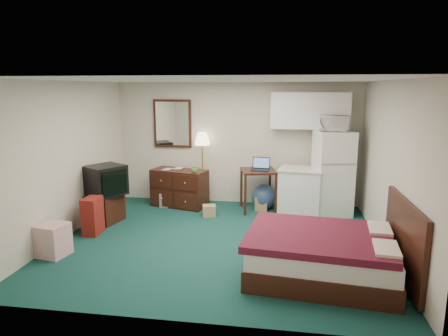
% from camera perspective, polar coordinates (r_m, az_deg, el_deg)
% --- Properties ---
extents(floor, '(5.00, 4.50, 0.01)m').
position_cam_1_polar(floor, '(6.43, -0.67, -10.39)').
color(floor, '#0A2F2D').
rests_on(floor, ground).
extents(ceiling, '(5.00, 4.50, 0.01)m').
position_cam_1_polar(ceiling, '(5.97, -0.72, 12.48)').
color(ceiling, silver).
rests_on(ceiling, walls).
extents(walls, '(5.01, 4.51, 2.50)m').
position_cam_1_polar(walls, '(6.08, -0.69, 0.62)').
color(walls, silver).
rests_on(walls, floor).
extents(mirror, '(0.80, 0.06, 1.00)m').
position_cam_1_polar(mirror, '(8.47, -7.36, 6.32)').
color(mirror, white).
rests_on(mirror, walls).
extents(upper_cabinets, '(1.50, 0.35, 0.70)m').
position_cam_1_polar(upper_cabinets, '(8.00, 12.17, 8.02)').
color(upper_cabinets, white).
rests_on(upper_cabinets, walls).
extents(headboard, '(0.06, 1.56, 1.00)m').
position_cam_1_polar(headboard, '(5.44, 24.32, -9.40)').
color(headboard, black).
rests_on(headboard, walls).
extents(dresser, '(1.20, 0.77, 0.76)m').
position_cam_1_polar(dresser, '(8.20, -6.36, -2.85)').
color(dresser, black).
rests_on(dresser, floor).
extents(floor_lamp, '(0.37, 0.37, 1.49)m').
position_cam_1_polar(floor_lamp, '(8.28, -3.09, -0.05)').
color(floor_lamp, tan).
rests_on(floor_lamp, floor).
extents(desk, '(0.78, 0.78, 0.82)m').
position_cam_1_polar(desk, '(7.88, 4.88, -3.17)').
color(desk, black).
rests_on(desk, floor).
extents(exercise_ball, '(0.54, 0.54, 0.50)m').
position_cam_1_polar(exercise_ball, '(8.03, 5.70, -4.09)').
color(exercise_ball, navy).
rests_on(exercise_ball, floor).
extents(kitchen_counter, '(0.86, 0.71, 0.85)m').
position_cam_1_polar(kitchen_counter, '(7.81, 10.84, -3.35)').
color(kitchen_counter, white).
rests_on(kitchen_counter, floor).
extents(fridge, '(0.78, 0.78, 1.60)m').
position_cam_1_polar(fridge, '(7.84, 15.24, -0.69)').
color(fridge, white).
rests_on(fridge, floor).
extents(bed, '(1.93, 1.58, 0.57)m').
position_cam_1_polar(bed, '(5.36, 13.71, -12.05)').
color(bed, '#44121D').
rests_on(bed, floor).
extents(tv_stand, '(0.63, 0.67, 0.51)m').
position_cam_1_polar(tv_stand, '(7.55, -16.71, -5.48)').
color(tv_stand, black).
rests_on(tv_stand, floor).
extents(suitcase, '(0.25, 0.39, 0.62)m').
position_cam_1_polar(suitcase, '(6.98, -18.25, -6.52)').
color(suitcase, maroon).
rests_on(suitcase, floor).
extents(retail_box, '(0.44, 0.44, 0.47)m').
position_cam_1_polar(retail_box, '(6.33, -23.21, -9.43)').
color(retail_box, silver).
rests_on(retail_box, floor).
extents(file_bin, '(0.46, 0.37, 0.29)m').
position_cam_1_polar(file_bin, '(8.24, -7.48, -4.48)').
color(file_bin, gray).
rests_on(file_bin, floor).
extents(cardboard_box_a, '(0.28, 0.25, 0.21)m').
position_cam_1_polar(cardboard_box_a, '(7.60, -2.13, -6.09)').
color(cardboard_box_a, tan).
rests_on(cardboard_box_a, floor).
extents(cardboard_box_b, '(0.26, 0.30, 0.28)m').
position_cam_1_polar(cardboard_box_b, '(7.98, 5.41, -4.98)').
color(cardboard_box_b, tan).
rests_on(cardboard_box_b, floor).
extents(laptop, '(0.37, 0.31, 0.24)m').
position_cam_1_polar(laptop, '(7.71, 5.20, 0.52)').
color(laptop, black).
rests_on(laptop, desk).
extents(crt_tv, '(0.81, 0.83, 0.53)m').
position_cam_1_polar(crt_tv, '(7.39, -16.60, -1.67)').
color(crt_tv, black).
rests_on(crt_tv, tv_stand).
extents(microwave, '(0.54, 0.33, 0.35)m').
position_cam_1_polar(microwave, '(7.69, 15.48, 6.41)').
color(microwave, white).
rests_on(microwave, fridge).
extents(book_a, '(0.15, 0.06, 0.20)m').
position_cam_1_polar(book_a, '(8.18, -8.50, 0.51)').
color(book_a, tan).
rests_on(book_a, dresser).
extents(book_b, '(0.16, 0.03, 0.21)m').
position_cam_1_polar(book_b, '(8.21, -7.06, 0.62)').
color(book_b, tan).
rests_on(book_b, dresser).
extents(mug, '(0.16, 0.14, 0.13)m').
position_cam_1_polar(mug, '(7.79, -4.26, -0.21)').
color(mug, '#4E9839').
rests_on(mug, dresser).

